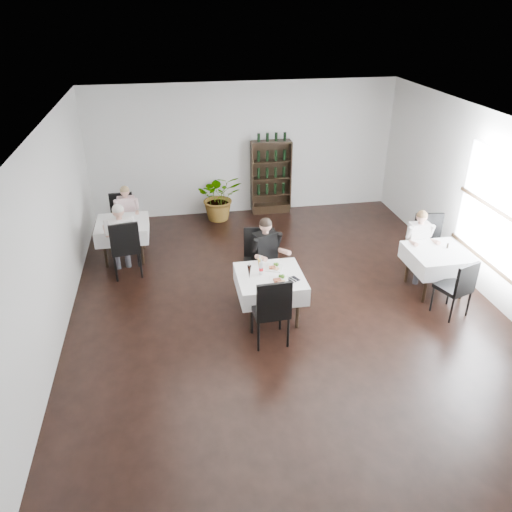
{
  "coord_description": "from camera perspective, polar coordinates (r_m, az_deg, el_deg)",
  "views": [
    {
      "loc": [
        -1.7,
        -6.59,
        4.65
      ],
      "look_at": [
        -0.49,
        0.2,
        1.02
      ],
      "focal_mm": 35.0,
      "sensor_mm": 36.0,
      "label": 1
    }
  ],
  "objects": [
    {
      "name": "room_shell",
      "position": [
        7.5,
        3.95,
        2.83
      ],
      "size": [
        9.0,
        9.0,
        9.0
      ],
      "color": "black",
      "rests_on": "ground"
    },
    {
      "name": "window_right",
      "position": [
        8.95,
        26.2,
        4.19
      ],
      "size": [
        0.06,
        2.3,
        1.85
      ],
      "color": "white",
      "rests_on": "room_shell"
    },
    {
      "name": "wine_shelf",
      "position": [
        11.77,
        1.72,
        8.9
      ],
      "size": [
        0.9,
        0.28,
        1.75
      ],
      "color": "black",
      "rests_on": "ground"
    },
    {
      "name": "main_table",
      "position": [
        7.85,
        1.61,
        -3.15
      ],
      "size": [
        1.03,
        1.03,
        0.77
      ],
      "color": "black",
      "rests_on": "ground"
    },
    {
      "name": "left_table",
      "position": [
        9.99,
        -14.99,
        2.98
      ],
      "size": [
        0.98,
        0.98,
        0.77
      ],
      "color": "black",
      "rests_on": "ground"
    },
    {
      "name": "right_table",
      "position": [
        9.11,
        20.03,
        -0.31
      ],
      "size": [
        0.98,
        0.98,
        0.77
      ],
      "color": "black",
      "rests_on": "ground"
    },
    {
      "name": "potted_tree",
      "position": [
        11.49,
        -4.2,
        6.79
      ],
      "size": [
        1.01,
        0.88,
        1.1
      ],
      "primitive_type": "imported",
      "rotation": [
        0.0,
        0.0,
        0.02
      ],
      "color": "#246020",
      "rests_on": "ground"
    },
    {
      "name": "main_chair_far",
      "position": [
        8.56,
        0.29,
        -0.1
      ],
      "size": [
        0.63,
        0.63,
        1.14
      ],
      "color": "black",
      "rests_on": "ground"
    },
    {
      "name": "main_chair_near",
      "position": [
        7.24,
        1.79,
        -5.9
      ],
      "size": [
        0.53,
        0.54,
        1.12
      ],
      "color": "black",
      "rests_on": "ground"
    },
    {
      "name": "left_chair_far",
      "position": [
        10.72,
        -15.0,
        4.52
      ],
      "size": [
        0.49,
        0.5,
        1.04
      ],
      "color": "black",
      "rests_on": "ground"
    },
    {
      "name": "left_chair_near",
      "position": [
        9.29,
        -14.72,
        1.2
      ],
      "size": [
        0.58,
        0.59,
        1.12
      ],
      "color": "black",
      "rests_on": "ground"
    },
    {
      "name": "right_chair_far",
      "position": [
        9.65,
        19.14,
        1.63
      ],
      "size": [
        0.58,
        0.59,
        1.13
      ],
      "color": "black",
      "rests_on": "ground"
    },
    {
      "name": "right_chair_near",
      "position": [
        8.51,
        22.11,
        -3.14
      ],
      "size": [
        0.59,
        0.59,
        1.0
      ],
      "color": "black",
      "rests_on": "ground"
    },
    {
      "name": "diner_main",
      "position": [
        8.34,
        1.31,
        0.44
      ],
      "size": [
        0.61,
        0.65,
        1.43
      ],
      "color": "#3A3A40",
      "rests_on": "ground"
    },
    {
      "name": "diner_left_far",
      "position": [
        10.49,
        -14.51,
        4.93
      ],
      "size": [
        0.48,
        0.48,
        1.26
      ],
      "color": "#3A3A40",
      "rests_on": "ground"
    },
    {
      "name": "diner_left_near",
      "position": [
        9.29,
        -15.2,
        2.44
      ],
      "size": [
        0.59,
        0.62,
        1.43
      ],
      "color": "#3A3A40",
      "rests_on": "ground"
    },
    {
      "name": "diner_right_far",
      "position": [
        9.4,
        18.21,
        1.76
      ],
      "size": [
        0.49,
        0.48,
        1.29
      ],
      "color": "#3A3A40",
      "rests_on": "ground"
    },
    {
      "name": "plate_far",
      "position": [
        7.95,
        2.09,
        -1.32
      ],
      "size": [
        0.33,
        0.33,
        0.08
      ],
      "color": "white",
      "rests_on": "main_table"
    },
    {
      "name": "plate_near",
      "position": [
        7.61,
        2.69,
        -2.77
      ],
      "size": [
        0.32,
        0.32,
        0.09
      ],
      "color": "white",
      "rests_on": "main_table"
    },
    {
      "name": "pilsner_dark",
      "position": [
        7.63,
        -0.78,
        -1.83
      ],
      "size": [
        0.06,
        0.06,
        0.28
      ],
      "color": "black",
      "rests_on": "main_table"
    },
    {
      "name": "pilsner_lager",
      "position": [
        7.76,
        0.44,
        -1.15
      ],
      "size": [
        0.07,
        0.07,
        0.32
      ],
      "color": "gold",
      "rests_on": "main_table"
    },
    {
      "name": "coke_bottle",
      "position": [
        7.75,
        0.59,
        -1.39
      ],
      "size": [
        0.07,
        0.07,
        0.27
      ],
      "color": "silver",
      "rests_on": "main_table"
    },
    {
      "name": "napkin_cutlery",
      "position": [
        7.66,
        4.11,
        -2.71
      ],
      "size": [
        0.25,
        0.23,
        0.02
      ],
      "color": "black",
      "rests_on": "main_table"
    },
    {
      "name": "pepper_mill",
      "position": [
        9.19,
        21.05,
        1.1
      ],
      "size": [
        0.04,
        0.04,
        0.09
      ],
      "primitive_type": "cylinder",
      "rotation": [
        0.0,
        0.0,
        0.12
      ],
      "color": "black",
      "rests_on": "right_table"
    }
  ]
}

